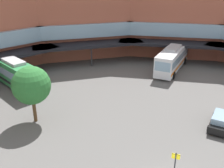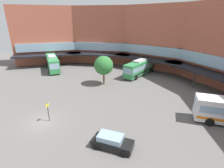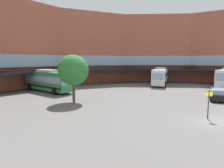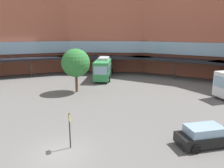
{
  "view_description": "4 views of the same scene",
  "coord_description": "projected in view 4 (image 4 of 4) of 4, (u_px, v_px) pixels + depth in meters",
  "views": [
    {
      "loc": [
        -11.43,
        -10.4,
        14.65
      ],
      "look_at": [
        2.68,
        13.99,
        2.67
      ],
      "focal_mm": 42.97,
      "sensor_mm": 36.0,
      "label": 1
    },
    {
      "loc": [
        21.26,
        -5.1,
        13.11
      ],
      "look_at": [
        0.73,
        11.5,
        2.9
      ],
      "focal_mm": 27.52,
      "sensor_mm": 36.0,
      "label": 2
    },
    {
      "loc": [
        -17.11,
        -7.73,
        5.35
      ],
      "look_at": [
        -0.13,
        14.68,
        1.9
      ],
      "focal_mm": 31.39,
      "sensor_mm": 36.0,
      "label": 3
    },
    {
      "loc": [
        7.58,
        -11.93,
        8.19
      ],
      "look_at": [
        0.7,
        9.74,
        2.77
      ],
      "focal_mm": 35.06,
      "sensor_mm": 36.0,
      "label": 4
    }
  ],
  "objects": [
    {
      "name": "parked_car",
      "position": [
        206.0,
        136.0,
        16.1
      ],
      "size": [
        4.7,
        3.79,
        1.53
      ],
      "rotation": [
        0.0,
        0.0,
        0.53
      ],
      "color": "black",
      "rests_on": "ground"
    },
    {
      "name": "ground_plane",
      "position": [
        60.0,
        153.0,
        15.19
      ],
      "size": [
        120.06,
        120.06,
        0.0
      ],
      "primitive_type": "plane",
      "color": "#605E5B"
    },
    {
      "name": "stop_sign_post",
      "position": [
        70.0,
        127.0,
        15.48
      ],
      "size": [
        0.41,
        0.49,
        2.66
      ],
      "color": "#2D2D33",
      "rests_on": "ground"
    },
    {
      "name": "bus_0",
      "position": [
        104.0,
        67.0,
        39.97
      ],
      "size": [
        5.0,
        11.14,
        3.74
      ],
      "rotation": [
        0.0,
        0.0,
        4.95
      ],
      "color": "#338C4C",
      "rests_on": "ground"
    },
    {
      "name": "plaza_tree",
      "position": [
        76.0,
        63.0,
        29.82
      ],
      "size": [
        3.89,
        3.89,
        6.03
      ],
      "color": "brown",
      "rests_on": "ground"
    },
    {
      "name": "station_building",
      "position": [
        135.0,
        35.0,
        36.03
      ],
      "size": [
        77.42,
        37.2,
        16.35
      ],
      "color": "#AD5942",
      "rests_on": "ground"
    }
  ]
}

